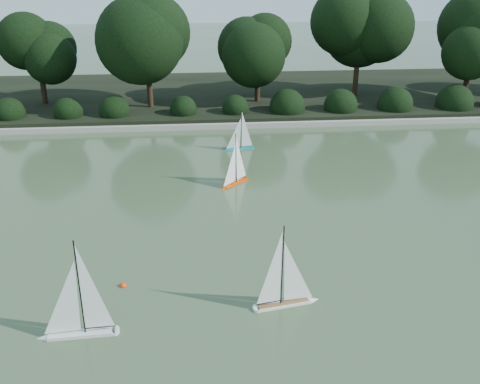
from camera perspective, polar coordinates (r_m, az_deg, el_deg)
The scene contains 10 objects.
ground at distance 10.21m, azimuth 3.57°, elevation -8.08°, with size 80.00×80.00×0.00m, color #35482B.
pond_coping at distance 18.39m, azimuth -0.43°, elevation 7.15°, with size 40.00×0.35×0.18m, color gray.
far_bank at distance 22.23m, azimuth -1.25°, elevation 10.27°, with size 40.00×8.00×0.30m, color black.
tree_line at distance 20.34m, azimuth 2.59°, elevation 16.11°, with size 26.31×3.93×4.39m.
shrub_hedge at distance 19.15m, azimuth -0.65°, elevation 8.95°, with size 29.10×1.10×1.10m.
sailboat_white_a at distance 8.80m, azimuth -17.30°, elevation -13.00°, with size 1.28×0.27×1.74m.
sailboat_white_b at distance 9.13m, azimuth 5.21°, elevation -10.56°, with size 1.19×0.40×1.62m.
sailboat_orange at distance 13.67m, azimuth -0.70°, elevation 1.67°, with size 0.84×0.81×1.42m.
sailboat_teal at distance 16.22m, azimuth -0.25°, elevation 5.25°, with size 0.97×0.27×1.31m.
race_buoy at distance 9.90m, azimuth -12.36°, elevation -9.77°, with size 0.14×0.14×0.14m, color red.
Camera 1 is at (-1.36, -8.55, 5.41)m, focal length 40.00 mm.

